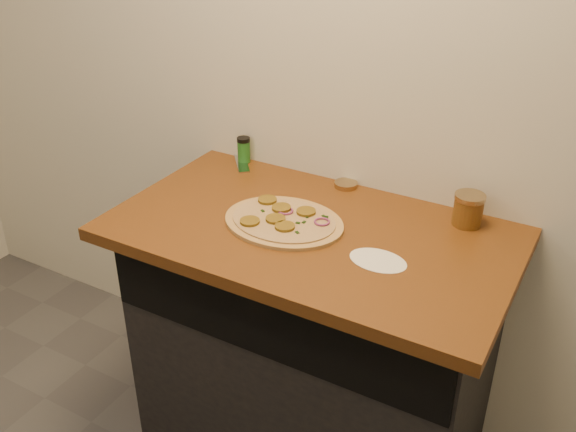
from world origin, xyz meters
The scene contains 8 objects.
cabinet centered at (0.00, 1.45, 0.43)m, with size 1.10×0.60×0.86m, color black.
countertop centered at (0.00, 1.42, 0.88)m, with size 1.20×0.70×0.04m, color brown.
pizza centered at (-0.08, 1.40, 0.91)m, with size 0.37×0.37×0.03m.
chefs_knife centered at (-0.50, 1.78, 0.91)m, with size 0.22×0.25×0.02m.
mason_jar_lid centered at (-0.03, 1.72, 0.91)m, with size 0.08×0.08×0.02m, color tan.
salsa_jar centered at (0.40, 1.66, 0.95)m, with size 0.09×0.09×0.10m.
spice_shaker centered at (-0.43, 1.72, 0.95)m, with size 0.05×0.05×0.09m.
flour_spill centered at (0.24, 1.35, 0.90)m, with size 0.16×0.16×0.00m, color silver.
Camera 1 is at (0.76, -0.06, 1.85)m, focal length 40.00 mm.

